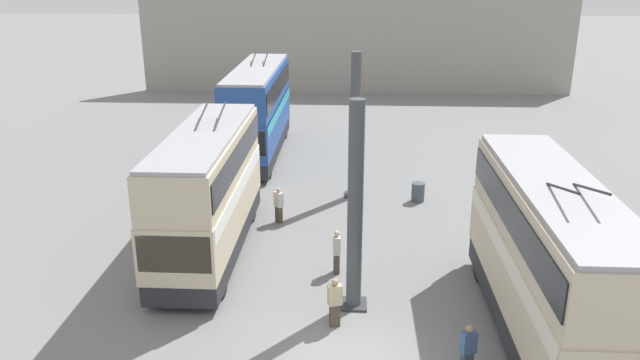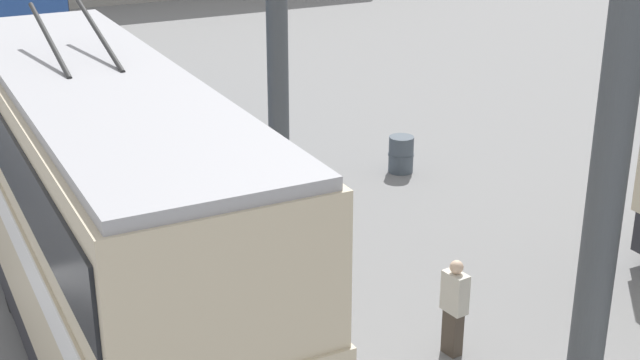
% 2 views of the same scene
% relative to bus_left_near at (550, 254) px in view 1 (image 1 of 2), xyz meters
% --- Properties ---
extents(depot_back_wall, '(0.50, 36.00, 8.02)m').
position_rel_bus_left_near_xyz_m(depot_back_wall, '(36.56, 5.49, 1.19)').
color(depot_back_wall, gray).
rests_on(depot_back_wall, ground_plane).
extents(support_column_near, '(0.87, 0.87, 6.83)m').
position_rel_bus_left_near_xyz_m(support_column_near, '(1.66, 5.49, 0.47)').
color(support_column_near, '#42474C').
rests_on(support_column_near, ground_plane).
extents(support_column_far, '(0.87, 0.87, 6.83)m').
position_rel_bus_left_near_xyz_m(support_column_far, '(11.76, 5.49, 0.47)').
color(support_column_far, '#42474C').
rests_on(support_column_far, ground_plane).
extents(bus_left_near, '(10.11, 2.54, 5.56)m').
position_rel_bus_left_near_xyz_m(bus_left_near, '(0.00, 0.00, 0.00)').
color(bus_left_near, black).
rests_on(bus_left_near, ground_plane).
extents(bus_right_mid, '(9.50, 2.54, 5.41)m').
position_rel_bus_left_near_xyz_m(bus_right_mid, '(5.35, 10.97, -0.10)').
color(bus_right_mid, black).
rests_on(bus_right_mid, ground_plane).
extents(bus_right_far, '(10.77, 2.54, 5.69)m').
position_rel_bus_left_near_xyz_m(bus_right_far, '(18.10, 10.97, 0.06)').
color(bus_right_far, black).
rests_on(bus_right_far, ground_plane).
extents(person_by_right_row, '(0.48, 0.45, 1.57)m').
position_rel_bus_left_near_xyz_m(person_by_right_row, '(8.34, 8.70, -2.00)').
color(person_by_right_row, '#473D33').
rests_on(person_by_right_row, ground_plane).
extents(person_aisle_foreground, '(0.36, 0.47, 1.61)m').
position_rel_bus_left_near_xyz_m(person_aisle_foreground, '(0.41, 6.06, -1.97)').
color(person_aisle_foreground, '#473D33').
rests_on(person_aisle_foreground, ground_plane).
extents(person_aisle_midway, '(0.45, 0.29, 1.64)m').
position_rel_bus_left_near_xyz_m(person_aisle_midway, '(3.88, 6.10, -1.95)').
color(person_aisle_midway, '#473D33').
rests_on(person_aisle_midway, ground_plane).
extents(person_by_left_row, '(0.39, 0.48, 1.57)m').
position_rel_bus_left_near_xyz_m(person_by_left_row, '(-1.85, 2.44, -1.99)').
color(person_by_left_row, '#384251').
rests_on(person_by_left_row, ground_plane).
extents(oil_drum, '(0.63, 0.63, 0.90)m').
position_rel_bus_left_near_xyz_m(oil_drum, '(11.17, 2.51, -2.37)').
color(oil_drum, '#424C56').
rests_on(oil_drum, ground_plane).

